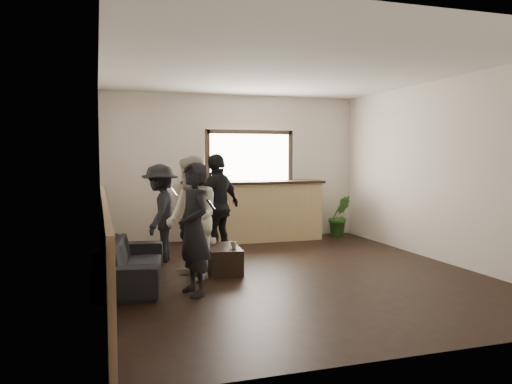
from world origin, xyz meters
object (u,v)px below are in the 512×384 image
object	(u,v)px
cup_b	(234,245)
coffee_table	(223,259)
person_d	(218,206)
cup_a	(212,241)
sofa	(132,262)
potted_plant	(339,216)
person_b	(192,218)
bar_counter	(253,207)
person_a	(194,229)
person_c	(160,213)

from	to	relation	value
cup_b	coffee_table	bearing A→B (deg)	126.75
person_d	cup_a	bearing A→B (deg)	32.48
sofa	potted_plant	xyz separation A→B (m)	(4.24, 2.50, 0.14)
person_b	person_d	size ratio (longest dim) A/B	0.99
bar_counter	cup_b	world-z (taller)	bar_counter
sofa	person_d	xyz separation A→B (m)	(1.41, 1.15, 0.56)
potted_plant	person_b	size ratio (longest dim) A/B	0.51
person_a	cup_a	bearing A→B (deg)	144.40
sofa	person_d	bearing A→B (deg)	-42.13
potted_plant	person_c	world-z (taller)	person_c
cup_b	person_a	world-z (taller)	person_a
person_a	person_b	bearing A→B (deg)	157.42
potted_plant	cup_b	bearing A→B (deg)	-140.15
cup_b	person_c	size ratio (longest dim) A/B	0.06
cup_b	person_c	bearing A→B (deg)	127.91
bar_counter	person_d	xyz separation A→B (m)	(-1.04, -1.43, 0.19)
potted_plant	person_a	xyz separation A→B (m)	(-3.57, -3.26, 0.36)
person_d	potted_plant	bearing A→B (deg)	167.93
person_a	person_b	world-z (taller)	person_b
bar_counter	cup_a	size ratio (longest dim) A/B	20.39
person_c	person_d	distance (m)	0.90
cup_a	person_c	distance (m)	1.08
potted_plant	person_d	size ratio (longest dim) A/B	0.50
person_a	person_c	bearing A→B (deg)	170.37
bar_counter	person_d	world-z (taller)	bar_counter
potted_plant	person_d	bearing A→B (deg)	-154.56
person_c	coffee_table	bearing A→B (deg)	56.80
bar_counter	person_a	xyz separation A→B (m)	(-1.78, -3.35, 0.14)
coffee_table	cup_a	bearing A→B (deg)	128.38
coffee_table	potted_plant	world-z (taller)	potted_plant
coffee_table	cup_a	world-z (taller)	cup_a
bar_counter	potted_plant	size ratio (longest dim) A/B	3.24
sofa	cup_b	xyz separation A→B (m)	(1.39, 0.12, 0.12)
person_b	person_d	distance (m)	1.34
sofa	cup_a	size ratio (longest dim) A/B	14.19
cup_b	person_d	distance (m)	1.12
bar_counter	person_a	world-z (taller)	bar_counter
bar_counter	person_a	size ratio (longest dim) A/B	1.74
person_b	person_c	size ratio (longest dim) A/B	1.09
potted_plant	person_b	world-z (taller)	person_b
bar_counter	cup_a	world-z (taller)	bar_counter
bar_counter	person_b	distance (m)	3.11
person_b	person_c	distance (m)	1.30
sofa	potted_plant	bearing A→B (deg)	-50.85
person_d	sofa	bearing A→B (deg)	1.69
sofa	cup_b	bearing A→B (deg)	-76.46
cup_b	person_d	world-z (taller)	person_d
cup_b	person_b	world-z (taller)	person_b
coffee_table	cup_b	bearing A→B (deg)	-53.25
bar_counter	coffee_table	size ratio (longest dim) A/B	3.40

